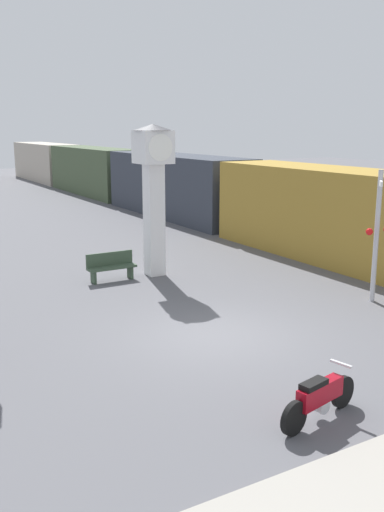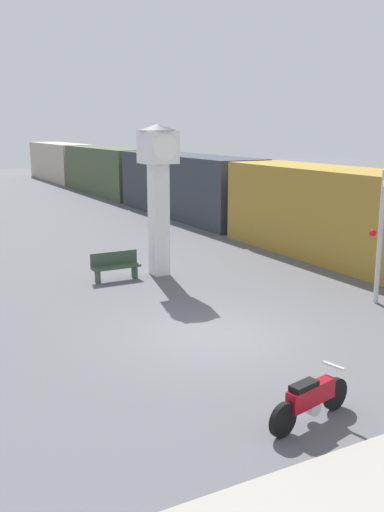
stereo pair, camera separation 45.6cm
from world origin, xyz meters
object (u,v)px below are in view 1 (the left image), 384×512
object	(u,v)px
bench	(111,266)
motorcycle	(320,397)
clock_tower	(153,177)
freight_train	(129,177)
railroad_crossing_signal	(377,231)

from	to	relation	value
bench	motorcycle	bearing A→B (deg)	-92.46
motorcycle	bench	distance (m)	10.29
clock_tower	bench	bearing A→B (deg)	178.66
freight_train	bench	xyz separation A→B (m)	(-8.46, -17.41, -1.21)
clock_tower	railroad_crossing_signal	distance (m)	7.23
clock_tower	bench	world-z (taller)	clock_tower
motorcycle	railroad_crossing_signal	size ratio (longest dim) A/B	0.52
motorcycle	freight_train	world-z (taller)	freight_train
clock_tower	railroad_crossing_signal	bearing A→B (deg)	-55.26
clock_tower	bench	size ratio (longest dim) A/B	3.12
motorcycle	bench	world-z (taller)	bench
motorcycle	clock_tower	world-z (taller)	clock_tower
freight_train	railroad_crossing_signal	xyz separation A→B (m)	(-2.83, -23.30, 0.35)
bench	clock_tower	bearing A→B (deg)	-1.34
clock_tower	freight_train	size ratio (longest dim) A/B	0.10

